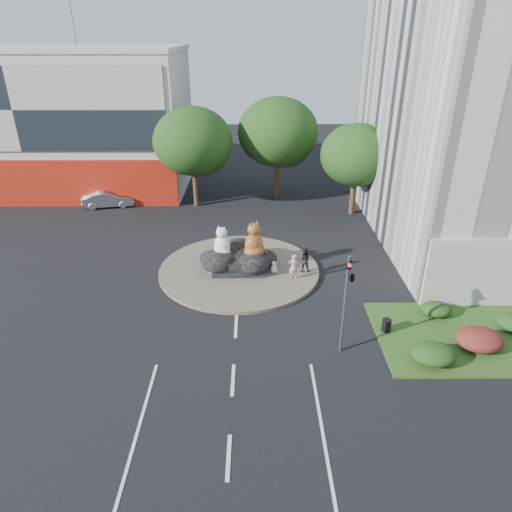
{
  "coord_description": "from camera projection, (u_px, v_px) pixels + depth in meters",
  "views": [
    {
      "loc": [
        0.91,
        -15.32,
        13.62
      ],
      "look_at": [
        1.05,
        8.07,
        2.0
      ],
      "focal_mm": 32.0,
      "sensor_mm": 36.0,
      "label": 1
    }
  ],
  "objects": [
    {
      "name": "tree_mid",
      "position": [
        278.0,
        135.0,
        38.87
      ],
      "size": [
        6.84,
        6.84,
        8.76
      ],
      "color": "#382314",
      "rests_on": "ground"
    },
    {
      "name": "tree_right",
      "position": [
        357.0,
        158.0,
        35.74
      ],
      "size": [
        5.7,
        5.7,
        7.3
      ],
      "color": "#382314",
      "rests_on": "ground"
    },
    {
      "name": "cat_tabby",
      "position": [
        254.0,
        239.0,
        27.67
      ],
      "size": [
        1.79,
        1.74,
        2.28
      ],
      "primitive_type": null,
      "rotation": [
        0.0,
        0.0,
        0.57
      ],
      "color": "#A86623",
      "rests_on": "rock_plinth"
    },
    {
      "name": "grass_verge",
      "position": [
        478.0,
        336.0,
        22.5
      ],
      "size": [
        10.0,
        6.0,
        0.12
      ],
      "primitive_type": "cube",
      "color": "#304D19",
      "rests_on": "ground"
    },
    {
      "name": "parked_car",
      "position": [
        108.0,
        199.0,
        38.88
      ],
      "size": [
        4.48,
        2.31,
        1.41
      ],
      "primitive_type": "imported",
      "rotation": [
        0.0,
        0.0,
        1.77
      ],
      "color": "#929499",
      "rests_on": "ground"
    },
    {
      "name": "shophouse_block",
      "position": [
        48.0,
        120.0,
        41.93
      ],
      "size": [
        25.2,
        12.3,
        17.4
      ],
      "color": "beige",
      "rests_on": "ground"
    },
    {
      "name": "pedestrian_pink",
      "position": [
        293.0,
        267.0,
        27.1
      ],
      "size": [
        0.61,
        0.43,
        1.59
      ],
      "primitive_type": "imported",
      "rotation": [
        0.0,
        0.0,
        3.23
      ],
      "color": "pink",
      "rests_on": "roundabout_island"
    },
    {
      "name": "cat_white",
      "position": [
        222.0,
        241.0,
        27.72
      ],
      "size": [
        1.54,
        1.47,
        2.0
      ],
      "primitive_type": null,
      "rotation": [
        0.0,
        0.0,
        -0.46
      ],
      "color": "silver",
      "rests_on": "rock_plinth"
    },
    {
      "name": "pedestrian_dark",
      "position": [
        304.0,
        259.0,
        27.92
      ],
      "size": [
        0.8,
        0.63,
        1.64
      ],
      "primitive_type": "imported",
      "rotation": [
        0.0,
        0.0,
        3.16
      ],
      "color": "black",
      "rests_on": "roundabout_island"
    },
    {
      "name": "tree_left",
      "position": [
        194.0,
        144.0,
        37.18
      ],
      "size": [
        6.46,
        6.46,
        8.27
      ],
      "color": "#382314",
      "rests_on": "ground"
    },
    {
      "name": "kitten_white",
      "position": [
        274.0,
        267.0,
        27.98
      ],
      "size": [
        0.56,
        0.52,
        0.78
      ],
      "primitive_type": null,
      "rotation": [
        0.0,
        0.0,
        0.27
      ],
      "color": "silver",
      "rests_on": "roundabout_island"
    },
    {
      "name": "hedge_red",
      "position": [
        479.0,
        339.0,
        21.36
      ],
      "size": [
        2.2,
        1.76,
        0.99
      ],
      "primitive_type": "ellipsoid",
      "color": "#4D1417",
      "rests_on": "grass_verge"
    },
    {
      "name": "litter_bin",
      "position": [
        386.0,
        325.0,
        22.68
      ],
      "size": [
        0.53,
        0.53,
        0.65
      ],
      "primitive_type": "cylinder",
      "rotation": [
        0.0,
        0.0,
        0.17
      ],
      "color": "black",
      "rests_on": "grass_verge"
    },
    {
      "name": "hedge_near_green",
      "position": [
        434.0,
        354.0,
        20.47
      ],
      "size": [
        2.0,
        1.6,
        0.9
      ],
      "primitive_type": "ellipsoid",
      "color": "#133510",
      "rests_on": "grass_verge"
    },
    {
      "name": "traffic_light",
      "position": [
        349.0,
        284.0,
        19.98
      ],
      "size": [
        0.44,
        1.24,
        5.0
      ],
      "color": "#595B60",
      "rests_on": "ground"
    },
    {
      "name": "kitten_calico",
      "position": [
        212.0,
        267.0,
        27.83
      ],
      "size": [
        0.61,
        0.55,
        0.87
      ],
      "primitive_type": null,
      "rotation": [
        0.0,
        0.0,
        -0.22
      ],
      "color": "beige",
      "rests_on": "roundabout_island"
    },
    {
      "name": "ground",
      "position": [
        233.0,
        380.0,
        19.78
      ],
      "size": [
        120.0,
        120.0,
        0.0
      ],
      "primitive_type": "plane",
      "color": "black",
      "rests_on": "ground"
    },
    {
      "name": "roundabout_island",
      "position": [
        239.0,
        269.0,
        28.69
      ],
      "size": [
        10.0,
        10.0,
        0.2
      ],
      "primitive_type": "cylinder",
      "color": "brown",
      "rests_on": "ground"
    },
    {
      "name": "hedge_back_green",
      "position": [
        436.0,
        309.0,
        23.92
      ],
      "size": [
        1.6,
        1.28,
        0.72
      ],
      "primitive_type": "ellipsoid",
      "color": "#133510",
      "rests_on": "grass_verge"
    },
    {
      "name": "rock_plinth",
      "position": [
        239.0,
        262.0,
        28.44
      ],
      "size": [
        3.2,
        2.6,
        0.9
      ],
      "primitive_type": null,
      "color": "black",
      "rests_on": "roundabout_island"
    },
    {
      "name": "street_lamp",
      "position": [
        470.0,
        214.0,
        24.99
      ],
      "size": [
        2.34,
        0.22,
        8.06
      ],
      "color": "#595B60",
      "rests_on": "ground"
    }
  ]
}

